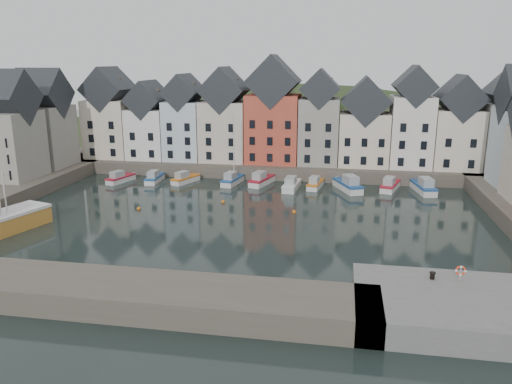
% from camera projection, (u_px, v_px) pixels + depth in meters
% --- Properties ---
extents(ground, '(260.00, 260.00, 0.00)m').
position_uv_depth(ground, '(240.00, 223.00, 59.44)').
color(ground, black).
rests_on(ground, ground).
extents(far_quay, '(90.00, 16.00, 2.00)m').
position_uv_depth(far_quay, '(274.00, 165.00, 87.77)').
color(far_quay, '#53483F').
rests_on(far_quay, ground).
extents(near_quay, '(18.00, 10.00, 2.00)m').
position_uv_depth(near_quay, '(479.00, 310.00, 36.48)').
color(near_quay, '#60605E').
rests_on(near_quay, ground).
extents(near_wall, '(50.00, 6.00, 2.00)m').
position_uv_depth(near_wall, '(62.00, 289.00, 39.89)').
color(near_wall, '#53483F').
rests_on(near_wall, ground).
extents(hillside, '(153.60, 70.40, 64.00)m').
position_uv_depth(hillside, '(289.00, 222.00, 117.36)').
color(hillside, '#213118').
rests_on(hillside, ground).
extents(far_terrace, '(72.37, 8.16, 17.78)m').
position_uv_depth(far_terrace, '(292.00, 122.00, 83.33)').
color(far_terrace, beige).
rests_on(far_terrace, far_quay).
extents(left_terrace, '(7.65, 17.00, 15.69)m').
position_uv_depth(left_terrace, '(26.00, 127.00, 76.02)').
color(left_terrace, gray).
rests_on(left_terrace, left_quay).
extents(mooring_buoys, '(20.50, 5.50, 0.50)m').
position_uv_depth(mooring_buoys, '(218.00, 207.00, 65.15)').
color(mooring_buoys, orange).
rests_on(mooring_buoys, ground).
extents(boat_a, '(3.15, 5.74, 2.11)m').
position_uv_depth(boat_a, '(120.00, 178.00, 79.21)').
color(boat_a, silver).
rests_on(boat_a, ground).
extents(boat_b, '(2.01, 5.69, 2.15)m').
position_uv_depth(boat_b, '(154.00, 178.00, 79.27)').
color(boat_b, silver).
rests_on(boat_b, ground).
extents(boat_c, '(3.63, 5.73, 2.11)m').
position_uv_depth(boat_c, '(185.00, 179.00, 78.87)').
color(boat_c, silver).
rests_on(boat_c, ground).
extents(boat_d, '(2.80, 6.10, 11.23)m').
position_uv_depth(boat_d, '(232.00, 180.00, 77.93)').
color(boat_d, silver).
rests_on(boat_d, ground).
extents(boat_e, '(3.58, 6.50, 2.38)m').
position_uv_depth(boat_e, '(261.00, 180.00, 77.64)').
color(boat_e, silver).
rests_on(boat_e, ground).
extents(boat_f, '(2.46, 6.26, 2.35)m').
position_uv_depth(boat_f, '(292.00, 185.00, 74.58)').
color(boat_f, silver).
rests_on(boat_f, ground).
extents(boat_g, '(2.51, 5.64, 2.09)m').
position_uv_depth(boat_g, '(315.00, 184.00, 75.61)').
color(boat_g, silver).
rests_on(boat_g, ground).
extents(boat_h, '(4.74, 7.28, 2.68)m').
position_uv_depth(boat_h, '(348.00, 185.00, 74.11)').
color(boat_h, silver).
rests_on(boat_h, ground).
extents(boat_i, '(3.53, 6.33, 2.32)m').
position_uv_depth(boat_i, '(390.00, 186.00, 74.33)').
color(boat_i, silver).
rests_on(boat_i, ground).
extents(boat_j, '(3.23, 6.99, 2.58)m').
position_uv_depth(boat_j, '(424.00, 187.00, 73.03)').
color(boat_j, silver).
rests_on(boat_j, ground).
extents(mooring_bollard, '(0.48, 0.48, 0.56)m').
position_uv_depth(mooring_bollard, '(432.00, 275.00, 39.29)').
color(mooring_bollard, black).
rests_on(mooring_bollard, near_quay).
extents(life_ring_post, '(0.80, 0.17, 1.30)m').
position_uv_depth(life_ring_post, '(461.00, 271.00, 38.75)').
color(life_ring_post, gray).
rests_on(life_ring_post, near_quay).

